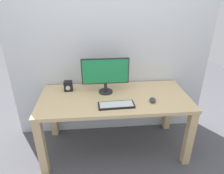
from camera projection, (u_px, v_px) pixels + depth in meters
The scene contains 7 objects.
ground_plane at pixel (114, 146), 2.55m from camera, with size 6.00×6.00×0.00m, color #4C4C51.
wall_back at pixel (111, 17), 2.26m from camera, with size 2.47×0.04×3.00m, color silver.
desk at pixel (114, 106), 2.29m from camera, with size 1.65×0.74×0.71m.
monitor at pixel (105, 73), 2.24m from camera, with size 0.53×0.16×0.40m.
keyboard_primary at pixel (116, 105), 2.06m from camera, with size 0.37×0.16×0.02m.
mouse at pixel (153, 100), 2.13m from camera, with size 0.06×0.10×0.04m, color #333338.
audio_controller at pixel (68, 86), 2.35m from camera, with size 0.09×0.09×0.11m.
Camera 1 is at (-0.20, -1.95, 1.79)m, focal length 32.49 mm.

